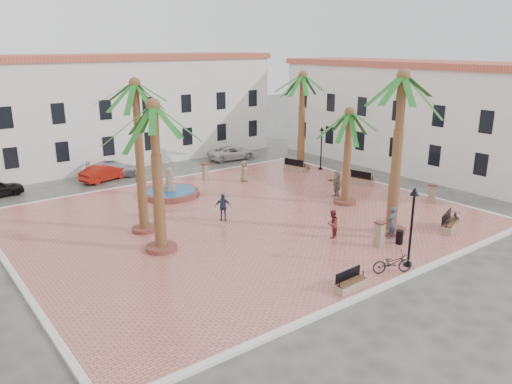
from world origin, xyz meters
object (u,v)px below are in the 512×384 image
lamppost_e (322,141)px  pedestrian_fountain_b (223,207)px  fountain (170,192)px  cyclist_a (392,223)px  palm_nw (136,100)px  pedestrian_north (140,182)px  bollard_se (380,234)px  bicycle_b (452,221)px  bench_se (450,225)px  car_silver (115,169)px  pedestrian_fountain_a (244,171)px  bollard_e (432,193)px  bicycle_a (392,263)px  cyclist_b (332,224)px  car_red (104,173)px  lamppost_s (413,213)px  pedestrian_east (336,184)px  bench_e (361,180)px  palm_e (349,124)px  bench_ne (295,167)px  palm_sw (154,124)px  palm_s (402,94)px  bench_s (351,284)px  litter_bin (399,237)px  car_white (232,153)px  palm_ne (302,86)px  bollard_n (205,171)px

lamppost_e → pedestrian_fountain_b: size_ratio=2.22×
fountain → cyclist_a: fountain is taller
palm_nw → pedestrian_north: size_ratio=5.02×
bollard_se → bicycle_b: bollard_se is taller
bench_se → car_silver: size_ratio=0.47×
pedestrian_fountain_a → bollard_e: bearing=-63.8°
bicycle_a → car_silver: 25.33m
cyclist_b → pedestrian_fountain_b: pedestrian_fountain_b is taller
car_red → car_silver: size_ratio=0.90×
lamppost_s → pedestrian_fountain_a: size_ratio=2.41×
bollard_e → pedestrian_east: (-4.13, 4.75, 0.30)m
bench_e → palm_e: bearing=105.7°
bench_ne → bicycle_a: (-9.33, -17.29, 0.21)m
palm_sw → pedestrian_fountain_a: palm_sw is taller
palm_s → cyclist_b: 7.76m
bicycle_a → pedestrian_fountain_b: (-2.20, 10.82, 0.32)m
car_red → bench_s: bearing=166.2°
pedestrian_east → palm_nw: bearing=-78.3°
palm_sw → palm_s: size_ratio=0.86×
litter_bin → car_white: 23.09m
bench_ne → pedestrian_fountain_a: (-5.37, -0.18, 0.53)m
palm_sw → car_white: 22.70m
fountain → bench_s: fountain is taller
palm_s → lamppost_e: (7.22, 13.02, -5.23)m
bench_s → bollard_se: size_ratio=1.21×
cyclist_a → bicycle_a: (-3.42, -2.77, -0.41)m
lamppost_s → cyclist_b: 5.16m
palm_ne → cyclist_b: bearing=-125.9°
bollard_se → car_white: bollard_se is taller
bench_s → pedestrian_fountain_a: bearing=66.2°
fountain → lamppost_s: lamppost_s is taller
bollard_se → bollard_e: 9.20m
palm_e → lamppost_e: size_ratio=1.76×
bench_ne → pedestrian_fountain_b: (-11.53, -6.48, 0.53)m
bollard_n → bicycle_b: 18.66m
palm_s → bollard_se: 7.37m
cyclist_a → bench_ne: bearing=-122.3°
palm_sw → bicycle_b: palm_sw is taller
bench_e → cyclist_b: cyclist_b is taller
cyclist_a → cyclist_b: cyclist_a is taller
lamppost_e → car_white: lamppost_e is taller
palm_s → lamppost_e: bearing=61.0°
fountain → lamppost_e: lamppost_e is taller
palm_s → fountain: bearing=115.3°
bollard_se → fountain: bearing=106.4°
palm_s → bench_s: palm_s is taller
litter_bin → car_white: size_ratio=0.17×
pedestrian_fountain_a → bollard_se: bearing=-101.0°
cyclist_b → palm_ne: bearing=-153.3°
litter_bin → bicycle_a: 3.74m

